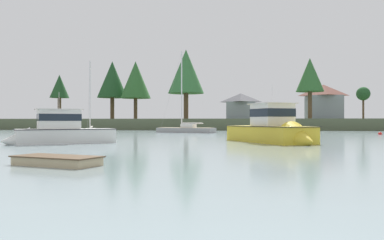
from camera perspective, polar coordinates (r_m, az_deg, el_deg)
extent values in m
cube|color=#4C563D|center=(96.05, 1.74, -0.53)|extent=(169.41, 49.22, 2.14)
cube|color=white|center=(31.02, -17.71, -2.78)|extent=(7.03, 5.79, 1.69)
cone|color=white|center=(30.65, -24.22, -2.80)|extent=(2.74, 2.74, 1.97)
cube|color=black|center=(30.99, -17.71, -1.27)|extent=(7.19, 5.94, 0.05)
cube|color=silver|center=(30.91, -18.66, 0.09)|extent=(3.39, 3.09, 1.41)
cube|color=#19232D|center=(30.91, -18.66, 0.35)|extent=(3.46, 3.15, 0.51)
cube|color=beige|center=(30.92, -18.66, 1.46)|extent=(3.84, 3.52, 0.06)
cylinder|color=silver|center=(30.94, -18.66, 2.67)|extent=(0.03, 0.03, 1.25)
cube|color=gray|center=(57.42, -0.89, -1.73)|extent=(8.96, 5.00, 1.19)
cube|color=#CCB78E|center=(57.40, -0.89, -1.12)|extent=(8.38, 4.56, 0.04)
cube|color=silver|center=(57.21, -0.51, -0.84)|extent=(2.29, 2.05, 0.52)
cylinder|color=silver|center=(57.90, -1.50, 4.43)|extent=(0.17, 0.17, 11.14)
cylinder|color=silver|center=(56.94, 0.04, -0.49)|extent=(3.33, 1.23, 0.14)
cylinder|color=silver|center=(56.93, 0.04, -0.44)|extent=(3.00, 1.12, 0.14)
cylinder|color=#999999|center=(58.71, -3.01, 4.34)|extent=(3.30, 1.11, 11.10)
cube|color=maroon|center=(43.01, -14.45, -2.28)|extent=(3.09, 6.19, 0.89)
cube|color=#CCB78E|center=(43.00, -14.45, -1.66)|extent=(2.82, 5.79, 0.04)
cube|color=silver|center=(43.29, -14.41, -1.38)|extent=(1.28, 1.53, 0.36)
cylinder|color=silver|center=(42.58, -14.51, 3.34)|extent=(0.12, 0.12, 7.41)
cylinder|color=silver|center=(43.70, -14.35, -1.00)|extent=(0.76, 2.34, 0.10)
cylinder|color=silver|center=(43.70, -14.35, -0.94)|extent=(0.74, 2.12, 0.14)
cylinder|color=#999999|center=(41.39, -14.68, 3.41)|extent=(0.69, 2.33, 7.36)
cube|color=tan|center=(15.74, -18.94, -5.85)|extent=(3.54, 2.27, 0.46)
cube|color=brown|center=(15.72, -18.94, -5.01)|extent=(3.69, 2.42, 0.05)
cube|color=tan|center=(15.72, -18.94, -5.15)|extent=(0.43, 1.16, 0.03)
cube|color=gold|center=(31.88, 10.97, -2.64)|extent=(6.82, 9.04, 1.99)
cone|color=gold|center=(28.32, 15.61, -2.94)|extent=(3.57, 3.44, 2.75)
cube|color=black|center=(31.85, 10.97, -0.90)|extent=(7.01, 9.25, 0.05)
cube|color=silver|center=(31.38, 11.51, 0.71)|extent=(3.40, 3.47, 1.71)
cube|color=#19232D|center=(31.39, 11.51, 1.02)|extent=(3.47, 3.54, 0.62)
cube|color=beige|center=(31.41, 11.51, 2.33)|extent=(3.90, 3.94, 0.06)
cylinder|color=silver|center=(31.45, 11.51, 3.73)|extent=(0.03, 0.03, 1.49)
sphere|color=#1E8C47|center=(73.28, -22.42, -1.41)|extent=(0.43, 0.43, 0.43)
torus|color=#333338|center=(73.28, -22.42, -1.21)|extent=(0.12, 0.12, 0.02)
sphere|color=red|center=(54.56, 25.52, -1.82)|extent=(0.46, 0.46, 0.46)
torus|color=#333338|center=(54.55, 25.52, -1.54)|extent=(0.12, 0.12, 0.02)
sphere|color=white|center=(49.74, -12.34, -2.02)|extent=(0.36, 0.36, 0.36)
torus|color=#333338|center=(49.73, -12.34, -1.76)|extent=(0.12, 0.12, 0.02)
cylinder|color=brown|center=(90.27, -8.15, 2.63)|extent=(0.82, 0.82, 7.88)
cone|color=#2D602D|center=(90.65, -8.15, 5.78)|extent=(6.85, 6.85, 8.37)
cylinder|color=brown|center=(94.65, -18.60, 2.50)|extent=(0.78, 0.78, 7.85)
cone|color=#1E4723|center=(94.88, -18.60, 4.65)|extent=(4.30, 4.30, 5.25)
cylinder|color=brown|center=(100.30, 23.49, 1.60)|extent=(0.45, 0.45, 5.24)
sphere|color=#235128|center=(100.46, 23.49, 3.50)|extent=(3.15, 3.15, 3.15)
cylinder|color=brown|center=(80.53, 16.66, 3.25)|extent=(0.79, 0.79, 8.65)
cone|color=#2D602D|center=(80.90, 16.66, 6.28)|extent=(5.37, 5.37, 6.57)
cylinder|color=brown|center=(81.33, -0.87, 3.24)|extent=(0.96, 0.96, 8.75)
cone|color=#336B38|center=(81.83, -0.87, 7.04)|extent=(7.41, 7.41, 9.05)
cylinder|color=brown|center=(94.57, -11.44, 2.66)|extent=(0.92, 0.92, 8.41)
cone|color=#1E4723|center=(94.97, -11.44, 5.77)|extent=(6.99, 6.99, 8.55)
cube|color=gray|center=(103.57, 7.06, 1.34)|extent=(7.27, 7.30, 4.52)
pyramid|color=#47474C|center=(103.71, 7.06, 3.21)|extent=(7.85, 7.88, 2.27)
cube|color=gray|center=(94.75, 18.46, 1.73)|extent=(7.51, 6.40, 5.34)
pyramid|color=brown|center=(94.96, 18.46, 4.11)|extent=(8.11, 6.91, 2.53)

